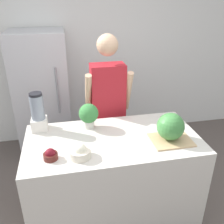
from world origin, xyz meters
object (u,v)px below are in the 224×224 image
Objects in this scene: refrigerator at (43,95)px; watermelon at (171,126)px; bowl_cherries at (51,155)px; blender at (38,113)px; person at (108,109)px; bowl_cream at (80,152)px; potted_plant at (89,114)px.

refrigerator reaches higher than watermelon.
blender is (-0.11, 0.52, 0.14)m from bowl_cherries.
watermelon is at bearing -20.48° from blender.
person reaches higher than bowl_cream.
bowl_cherries is 0.55m from blender.
potted_plant is at bearing 151.11° from watermelon.
bowl_cherries is at bearing -85.04° from refrigerator.
refrigerator is at bearing 94.96° from bowl_cherries.
watermelon reaches higher than bowl_cream.
person reaches higher than refrigerator.
bowl_cream is at bearing -105.35° from potted_plant.
refrigerator is 6.92× the size of watermelon.
bowl_cream is at bearing -172.94° from watermelon.
blender is 1.52× the size of potted_plant.
watermelon is at bearing -51.69° from refrigerator.
blender is at bearing -88.51° from refrigerator.
person is 0.89m from watermelon.
blender is (0.03, -1.08, 0.24)m from refrigerator.
blender is (-0.35, 0.54, 0.13)m from bowl_cream.
blender is 0.48m from potted_plant.
bowl_cherries is at bearing -175.61° from watermelon.
watermelon reaches higher than potted_plant.
person is at bearing -43.93° from refrigerator.
bowl_cherries is 0.46× the size of potted_plant.
person is at bearing 55.73° from potted_plant.
bowl_cream is 0.71× the size of potted_plant.
watermelon is (0.42, -0.77, 0.14)m from person.
refrigerator is 1.66m from bowl_cream.
potted_plant is (-0.69, 0.38, 0.01)m from watermelon.
refrigerator is 1.07m from person.
person is at bearing 24.19° from blender.
refrigerator is 0.97× the size of person.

